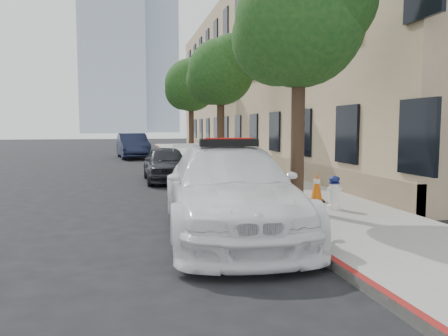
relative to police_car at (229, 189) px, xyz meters
name	(u,v)px	position (x,y,z in m)	size (l,w,h in m)	color
ground	(159,206)	(-1.10, 3.03, -0.83)	(120.00, 120.00, 0.00)	black
sidewalk	(217,166)	(2.50, 13.03, -0.75)	(3.20, 50.00, 0.15)	gray
curb_strip	(186,166)	(0.96, 13.03, -0.75)	(0.12, 50.00, 0.15)	maroon
building	(289,78)	(8.10, 18.03, 4.17)	(8.00, 36.00, 10.00)	tan
tower_left	(112,27)	(-5.10, 123.03, 29.17)	(18.00, 14.00, 60.00)	#9EA8B7
tower_right	(155,64)	(7.90, 138.03, 21.17)	(14.00, 14.00, 44.00)	#9EA8B7
tree_near	(301,21)	(1.83, 1.01, 3.44)	(2.92, 2.82, 5.62)	black
tree_mid	(221,71)	(1.83, 9.01, 3.33)	(2.77, 2.64, 5.43)	black
tree_far	(192,84)	(1.83, 17.01, 3.56)	(3.10, 3.00, 5.81)	black
police_car	(229,189)	(0.00, 0.00, 0.00)	(2.75, 5.86, 1.81)	white
parked_car_mid	(166,164)	(-0.48, 8.03, -0.18)	(1.54, 3.82, 1.30)	#212329
parked_car_far	(133,146)	(-1.48, 20.18, -0.05)	(1.66, 4.75, 1.57)	#141A34
fire_hydrant	(334,193)	(2.68, 0.98, -0.31)	(0.32, 0.29, 0.76)	white
traffic_cone	(317,187)	(2.73, 2.02, -0.31)	(0.48, 0.48, 0.74)	black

